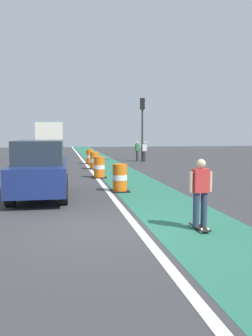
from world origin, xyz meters
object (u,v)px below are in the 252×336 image
object	(u,v)px
skateboarder_on_lane	(200,192)
traffic_barrel_front	(120,178)
traffic_barrel_mid	(99,168)
pedestrian_waiting	(137,150)
pedestrian_crossing	(144,151)
delivery_truck_down_block	(49,138)
parked_suv_nearest	(40,169)
traffic_barrel_far	(90,157)
traffic_light_corner	(142,118)
traffic_barrel_back	(94,161)

from	to	relation	value
skateboarder_on_lane	traffic_barrel_front	xyz separation A→B (m)	(-0.97, 5.67, -0.38)
traffic_barrel_mid	pedestrian_waiting	world-z (taller)	pedestrian_waiting
traffic_barrel_front	traffic_barrel_mid	distance (m)	4.36
traffic_barrel_front	pedestrian_crossing	distance (m)	14.47
traffic_barrel_mid	pedestrian_crossing	world-z (taller)	pedestrian_crossing
delivery_truck_down_block	pedestrian_crossing	size ratio (longest dim) A/B	4.76
delivery_truck_down_block	pedestrian_crossing	distance (m)	10.33
traffic_barrel_mid	parked_suv_nearest	bearing A→B (deg)	-117.75
parked_suv_nearest	traffic_barrel_far	size ratio (longest dim) A/B	4.25
parked_suv_nearest	delivery_truck_down_block	size ratio (longest dim) A/B	0.60
delivery_truck_down_block	traffic_light_corner	xyz separation A→B (m)	(7.61, -6.48, 1.65)
skateboarder_on_lane	traffic_light_corner	distance (m)	20.23
traffic_barrel_front	traffic_barrel_far	world-z (taller)	same
traffic_light_corner	pedestrian_crossing	distance (m)	2.66
parked_suv_nearest	pedestrian_waiting	distance (m)	16.92
traffic_barrel_mid	traffic_barrel_far	world-z (taller)	same
traffic_barrel_mid	traffic_barrel_back	xyz separation A→B (m)	(0.17, 4.36, 0.00)
traffic_barrel_front	parked_suv_nearest	bearing A→B (deg)	-166.96
traffic_barrel_front	delivery_truck_down_block	distance (m)	20.91
traffic_light_corner	pedestrian_crossing	xyz separation A→B (m)	(0.11, -0.33, -2.64)
traffic_barrel_far	traffic_light_corner	world-z (taller)	traffic_light_corner
traffic_barrel_front	pedestrian_crossing	bearing A→B (deg)	72.49
traffic_barrel_mid	traffic_barrel_front	bearing A→B (deg)	-85.50
skateboarder_on_lane	pedestrian_waiting	distance (m)	20.62
parked_suv_nearest	traffic_light_corner	distance (m)	16.67
traffic_light_corner	pedestrian_waiting	xyz separation A→B (m)	(-0.28, 0.61, -2.64)
parked_suv_nearest	traffic_barrel_back	world-z (taller)	parked_suv_nearest
traffic_barrel_back	pedestrian_crossing	size ratio (longest dim) A/B	0.68
skateboarder_on_lane	traffic_barrel_back	world-z (taller)	skateboarder_on_lane
traffic_light_corner	pedestrian_crossing	world-z (taller)	traffic_light_corner
parked_suv_nearest	traffic_barrel_front	bearing A→B (deg)	13.04
delivery_truck_down_block	traffic_barrel_mid	bearing A→B (deg)	-79.48
skateboarder_on_lane	pedestrian_waiting	xyz separation A→B (m)	(3.00, 20.40, -0.05)
skateboarder_on_lane	traffic_barrel_mid	xyz separation A→B (m)	(-1.31, 10.02, -0.38)
skateboarder_on_lane	delivery_truck_down_block	bearing A→B (deg)	99.36
skateboarder_on_lane	pedestrian_waiting	world-z (taller)	skateboarder_on_lane
traffic_light_corner	traffic_barrel_back	bearing A→B (deg)	-129.19
skateboarder_on_lane	delivery_truck_down_block	world-z (taller)	delivery_truck_down_block
traffic_barrel_mid	pedestrian_waiting	size ratio (longest dim) A/B	0.68
traffic_barrel_front	skateboarder_on_lane	bearing A→B (deg)	-80.31
traffic_barrel_front	traffic_barrel_back	bearing A→B (deg)	91.12
parked_suv_nearest	traffic_barrel_front	size ratio (longest dim) A/B	4.25
traffic_barrel_far	traffic_light_corner	distance (m)	5.56
traffic_barrel_far	traffic_barrel_front	bearing A→B (deg)	-89.32
traffic_barrel_front	pedestrian_waiting	bearing A→B (deg)	74.93
skateboarder_on_lane	traffic_barrel_back	xyz separation A→B (m)	(-1.14, 14.38, -0.38)
skateboarder_on_lane	traffic_barrel_mid	distance (m)	10.11
traffic_barrel_front	traffic_light_corner	xyz separation A→B (m)	(4.25, 14.12, 2.97)
skateboarder_on_lane	traffic_barrel_far	xyz separation A→B (m)	(-1.12, 18.14, -0.38)
skateboarder_on_lane	traffic_light_corner	world-z (taller)	traffic_light_corner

